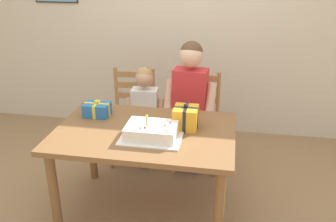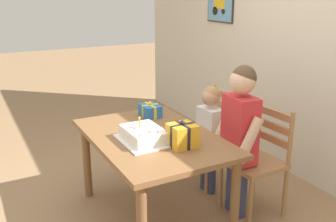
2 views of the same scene
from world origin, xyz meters
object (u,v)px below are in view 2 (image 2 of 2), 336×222
at_px(chair_left, 214,136).
at_px(child_younger, 210,129).
at_px(gift_box_beside_cake, 182,135).
at_px(child_older, 240,127).
at_px(birthday_cake, 144,135).
at_px(chair_right, 258,160).
at_px(dining_table, 153,147).
at_px(gift_box_red_large, 150,110).

height_order(chair_left, child_younger, child_younger).
xyz_separation_m(gift_box_beside_cake, child_older, (-0.03, 0.55, -0.04)).
bearing_deg(child_younger, birthday_cake, -72.91).
distance_m(chair_left, chair_right, 0.64).
distance_m(dining_table, child_younger, 0.67).
distance_m(gift_box_beside_cake, child_younger, 0.74).
height_order(dining_table, birthday_cake, birthday_cake).
relative_size(gift_box_red_large, chair_right, 0.23).
relative_size(dining_table, chair_right, 1.47).
relative_size(chair_left, chair_right, 1.00).
relative_size(chair_right, child_older, 0.72).
xyz_separation_m(birthday_cake, child_younger, (-0.23, 0.76, -0.16)).
bearing_deg(child_older, chair_left, 163.86).
distance_m(chair_left, child_younger, 0.28).
bearing_deg(gift_box_beside_cake, birthday_cake, -136.60).
xyz_separation_m(gift_box_red_large, chair_right, (0.76, 0.63, -0.32)).
distance_m(birthday_cake, child_younger, 0.81).
height_order(gift_box_red_large, child_older, child_older).
bearing_deg(gift_box_red_large, dining_table, -23.75).
bearing_deg(gift_box_beside_cake, chair_left, 130.65).
height_order(chair_right, child_older, child_older).
xyz_separation_m(dining_table, chair_right, (0.32, 0.82, -0.16)).
height_order(birthday_cake, chair_left, birthday_cake).
distance_m(dining_table, chair_left, 0.90).
xyz_separation_m(chair_left, child_younger, (0.17, -0.17, 0.15)).
distance_m(dining_table, child_older, 0.72).
distance_m(birthday_cake, gift_box_beside_cake, 0.30).
bearing_deg(gift_box_beside_cake, gift_box_red_large, 172.46).
height_order(gift_box_beside_cake, child_younger, child_younger).
bearing_deg(chair_right, child_older, -107.39).
height_order(birthday_cake, gift_box_beside_cake, gift_box_beside_cake).
xyz_separation_m(gift_box_red_large, child_older, (0.71, 0.46, -0.01)).
relative_size(birthday_cake, child_younger, 0.43).
xyz_separation_m(chair_left, child_older, (0.59, -0.17, 0.31)).
relative_size(gift_box_beside_cake, child_older, 0.16).
bearing_deg(child_younger, dining_table, -76.64).
bearing_deg(gift_box_beside_cake, child_older, 93.51).
bearing_deg(child_older, gift_box_beside_cake, -86.49).
bearing_deg(chair_right, gift_box_red_large, -140.53).
bearing_deg(child_younger, gift_box_beside_cake, -50.74).
relative_size(gift_box_red_large, child_older, 0.16).
distance_m(chair_left, child_older, 0.69).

